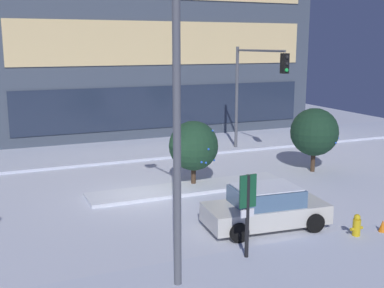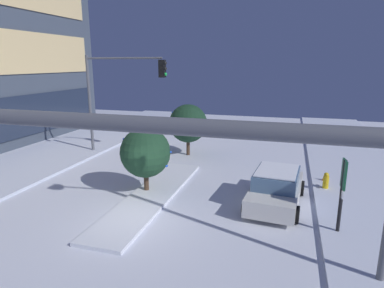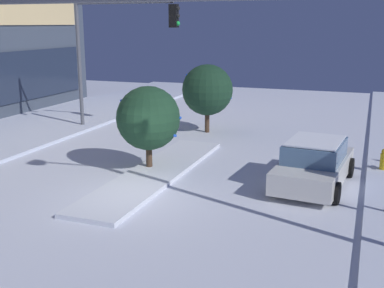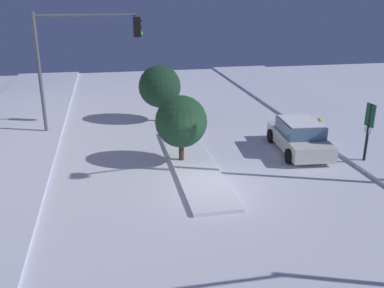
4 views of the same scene
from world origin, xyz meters
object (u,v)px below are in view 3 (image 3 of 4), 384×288
at_px(car_near, 314,164).
at_px(decorated_tree_median, 148,118).
at_px(traffic_light_corner_far_right, 117,39).
at_px(fire_hydrant, 384,161).
at_px(traffic_light_corner_near_left, 214,159).
at_px(decorated_tree_left_of_median, 207,90).

bearing_deg(car_near, decorated_tree_median, 98.46).
bearing_deg(decorated_tree_median, traffic_light_corner_far_right, 37.07).
distance_m(traffic_light_corner_far_right, fire_hydrant, 12.89).
bearing_deg(decorated_tree_median, traffic_light_corner_near_left, -151.54).
distance_m(traffic_light_corner_far_right, decorated_tree_median, 7.32).
distance_m(traffic_light_corner_near_left, decorated_tree_median, 12.48).
xyz_separation_m(traffic_light_corner_far_right, traffic_light_corner_near_left, (-16.32, -10.02, -0.52)).
xyz_separation_m(car_near, traffic_light_corner_near_left, (-11.17, -0.23, 3.14)).
relative_size(traffic_light_corner_far_right, traffic_light_corner_near_left, 1.12).
bearing_deg(fire_hydrant, car_near, 135.76).
xyz_separation_m(fire_hydrant, decorated_tree_median, (-2.52, 7.76, 1.45)).
bearing_deg(traffic_light_corner_near_left, car_near, -88.81).
height_order(traffic_light_corner_near_left, decorated_tree_left_of_median, traffic_light_corner_near_left).
distance_m(fire_hydrant, decorated_tree_left_of_median, 8.97).
bearing_deg(traffic_light_corner_far_right, traffic_light_corner_near_left, -58.45).
height_order(traffic_light_corner_far_right, decorated_tree_left_of_median, traffic_light_corner_far_right).
xyz_separation_m(traffic_light_corner_far_right, decorated_tree_median, (-5.49, -4.15, -2.50)).
height_order(traffic_light_corner_far_right, traffic_light_corner_near_left, traffic_light_corner_far_right).
relative_size(car_near, traffic_light_corner_near_left, 0.82).
height_order(traffic_light_corner_near_left, fire_hydrant, traffic_light_corner_near_left).
distance_m(traffic_light_corner_near_left, fire_hydrant, 13.91).
distance_m(traffic_light_corner_far_right, traffic_light_corner_near_left, 19.16).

